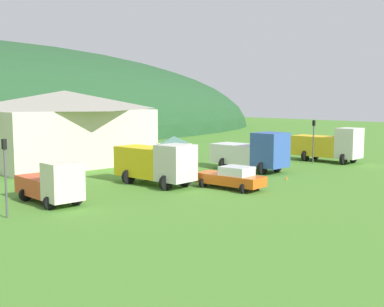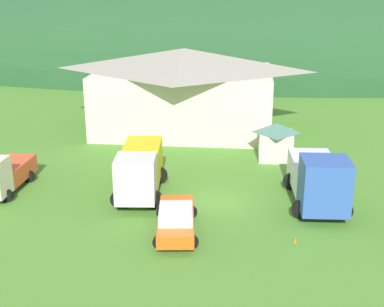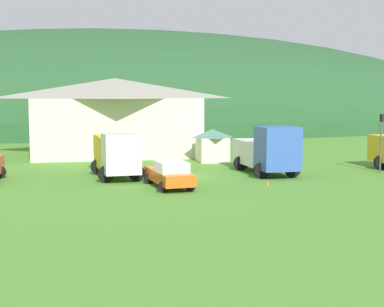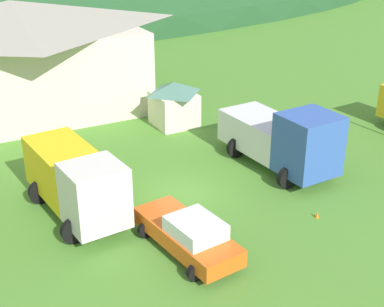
{
  "view_description": "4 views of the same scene",
  "coord_description": "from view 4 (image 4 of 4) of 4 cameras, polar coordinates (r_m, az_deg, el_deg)",
  "views": [
    {
      "loc": [
        -27.72,
        -27.19,
        6.48
      ],
      "look_at": [
        0.26,
        2.13,
        1.85
      ],
      "focal_mm": 45.7,
      "sensor_mm": 36.0,
      "label": 1
    },
    {
      "loc": [
        1.49,
        -28.61,
        12.79
      ],
      "look_at": [
        -1.9,
        3.15,
        1.97
      ],
      "focal_mm": 48.38,
      "sensor_mm": 36.0,
      "label": 2
    },
    {
      "loc": [
        -7.55,
        -38.68,
        5.75
      ],
      "look_at": [
        0.68,
        1.81,
        1.43
      ],
      "focal_mm": 53.67,
      "sensor_mm": 36.0,
      "label": 3
    },
    {
      "loc": [
        -10.49,
        -20.26,
        12.45
      ],
      "look_at": [
        1.38,
        1.63,
        1.22
      ],
      "focal_mm": 51.37,
      "sensor_mm": 36.0,
      "label": 4
    }
  ],
  "objects": [
    {
      "name": "service_pickup_orange",
      "position": [
        21.55,
        -0.37,
        -8.36
      ],
      "size": [
        2.7,
        5.34,
        1.66
      ],
      "rotation": [
        0.0,
        0.0,
        -1.45
      ],
      "color": "#E05B17",
      "rests_on": "ground"
    },
    {
      "name": "box_truck_blue",
      "position": [
        28.2,
        9.52,
        1.58
      ],
      "size": [
        3.6,
        7.17,
        3.51
      ],
      "rotation": [
        0.0,
        0.0,
        -1.52
      ],
      "color": "#3356AD",
      "rests_on": "ground"
    },
    {
      "name": "traffic_cone_mid_row",
      "position": [
        32.1,
        10.3,
        1.05
      ],
      "size": [
        0.36,
        0.36,
        0.45
      ],
      "primitive_type": "cone",
      "color": "orange",
      "rests_on": "ground"
    },
    {
      "name": "play_shed_cream",
      "position": [
        33.83,
        -1.88,
        5.25
      ],
      "size": [
        2.63,
        2.7,
        2.77
      ],
      "color": "beige",
      "rests_on": "ground"
    },
    {
      "name": "traffic_cone_near_pickup",
      "position": [
        24.83,
        12.83,
        -6.49
      ],
      "size": [
        0.36,
        0.36,
        0.61
      ],
      "primitive_type": "cone",
      "color": "orange",
      "rests_on": "ground"
    },
    {
      "name": "ground_plane",
      "position": [
        25.99,
        -0.96,
        -4.35
      ],
      "size": [
        200.0,
        200.0,
        0.0
      ],
      "primitive_type": "plane",
      "color": "#4C842D"
    },
    {
      "name": "flatbed_truck_yellow",
      "position": [
        24.12,
        -11.95,
        -2.69
      ],
      "size": [
        3.44,
        6.77,
        3.16
      ],
      "rotation": [
        0.0,
        0.0,
        -1.48
      ],
      "color": "silver",
      "rests_on": "ground"
    },
    {
      "name": "depot_building",
      "position": [
        37.48,
        -17.79,
        9.64
      ],
      "size": [
        16.07,
        10.9,
        7.19
      ],
      "color": "beige",
      "rests_on": "ground"
    }
  ]
}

